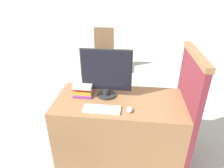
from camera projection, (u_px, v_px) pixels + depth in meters
The scene contains 7 objects.
desk at pixel (119, 129), 2.21m from camera, with size 1.32×0.66×0.75m.
carrel_divider at pixel (185, 110), 2.06m from camera, with size 0.07×0.76×1.27m.
monitor at pixel (106, 74), 2.01m from camera, with size 0.52×0.20×0.51m.
keyboard at pixel (102, 109), 1.88m from camera, with size 0.35×0.14×0.02m.
mouse at pixel (129, 110), 1.85m from camera, with size 0.05×0.08×0.04m.
book_stack at pixel (84, 86), 2.16m from camera, with size 0.20×0.28×0.14m.
far_chair at pixel (103, 48), 4.37m from camera, with size 0.44×0.44×0.96m.
Camera 1 is at (0.13, -1.41, 1.83)m, focal length 32.00 mm.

